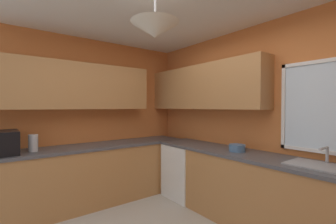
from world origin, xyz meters
The scene contains 8 objects.
room_shell centered at (-0.39, 0.50, 1.76)m, with size 4.21×3.49×2.66m.
counter_run_left centered at (-1.74, 0.00, 0.45)m, with size 0.65×3.10×0.90m.
counter_run_back centered at (0.21, 1.38, 0.45)m, with size 3.30×0.65×0.90m.
dishwasher centered at (-1.08, 1.35, 0.43)m, with size 0.60×0.60×0.85m, color white.
microwave centered at (-1.74, -1.11, 1.04)m, with size 0.48×0.36×0.29m, color black.
kettle centered at (-1.72, -0.77, 1.01)m, with size 0.11×0.11×0.22m, color #B7B7BC.
sink_assembly centered at (0.86, 1.38, 0.91)m, with size 0.59×0.40×0.19m.
bowl centered at (-0.11, 1.38, 0.94)m, with size 0.21×0.21×0.09m, color #4C7099.
Camera 1 is at (1.70, -1.14, 1.49)m, focal length 24.13 mm.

